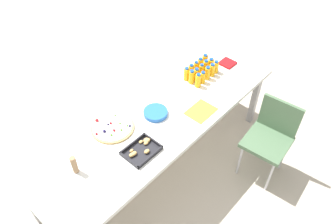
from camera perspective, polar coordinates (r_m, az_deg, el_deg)
The scene contains 24 objects.
ground_plane at distance 3.50m, azimuth -1.69°, elevation -8.94°, with size 12.00×12.00×0.00m, color #B2A899.
party_table at distance 2.98m, azimuth -1.96°, elevation -1.05°, with size 2.54×0.90×0.74m.
chair_far_left at distance 3.24m, azimuth 17.51°, elevation -3.71°, with size 0.43×0.43×0.83m.
juice_bottle_0 at distance 3.46m, azimuth 6.43°, elevation 8.88°, with size 0.06×0.06×0.14m.
juice_bottle_1 at distance 3.41m, azimuth 5.63°, elevation 8.31°, with size 0.06×0.06×0.14m.
juice_bottle_2 at distance 3.36m, azimuth 4.90°, elevation 7.74°, with size 0.05×0.05×0.14m.
juice_bottle_3 at distance 3.31m, azimuth 4.04°, elevation 7.19°, with size 0.06×0.06×0.14m.
juice_bottle_4 at distance 3.26m, azimuth 3.23°, elevation 6.62°, with size 0.05×0.05×0.14m.
juice_bottle_5 at distance 3.42m, azimuth 7.46°, elevation 8.24°, with size 0.06×0.06×0.13m.
juice_bottle_6 at distance 3.37m, azimuth 6.55°, elevation 7.85°, with size 0.06×0.06×0.15m.
juice_bottle_7 at distance 3.33m, azimuth 5.85°, elevation 7.26°, with size 0.05×0.05×0.14m.
juice_bottle_8 at distance 3.27m, azimuth 4.95°, elevation 6.56°, with size 0.06×0.06×0.14m.
juice_bottle_9 at distance 3.23m, azimuth 4.14°, elevation 6.12°, with size 0.06×0.06×0.15m.
juice_bottle_10 at distance 3.39m, azimuth 8.31°, elevation 7.76°, with size 0.06×0.06×0.14m.
juice_bottle_11 at distance 3.34m, azimuth 7.68°, elevation 7.27°, with size 0.06×0.06×0.14m.
juice_bottle_12 at distance 3.29m, azimuth 6.87°, elevation 6.74°, with size 0.06×0.06×0.15m.
juice_bottle_13 at distance 3.24m, azimuth 6.06°, elevation 5.99°, with size 0.05×0.05×0.13m.
juice_bottle_14 at distance 3.19m, azimuth 5.27°, elevation 5.49°, with size 0.06×0.06×0.15m.
fruit_pizza at distance 2.84m, azimuth -9.65°, elevation -2.61°, with size 0.37×0.37×0.05m.
snack_tray at distance 2.65m, azimuth -4.66°, elevation -6.59°, with size 0.28×0.22×0.04m.
plate_stack at distance 2.92m, azimuth -2.25°, elevation -0.08°, with size 0.22×0.22×0.04m.
napkin_stack at distance 3.56m, azimuth 10.31°, elevation 8.39°, with size 0.15×0.15×0.02m, color red.
cardboard_tube at distance 2.56m, azimuth -16.01°, elevation -8.83°, with size 0.04×0.04×0.17m, color #9E7A56.
paper_folder at distance 2.97m, azimuth 5.75°, elevation 0.15°, with size 0.26×0.20×0.01m, color yellow.
Camera 1 is at (1.48, 1.47, 2.81)m, focal length 34.98 mm.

